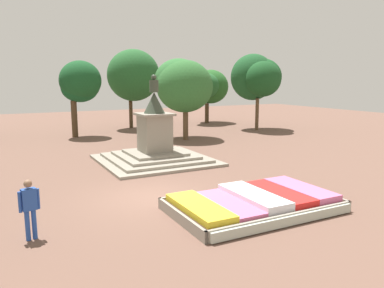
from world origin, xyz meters
TOP-DOWN VIEW (x-y plane):
  - ground_plane at (0.00, 0.00)m, footprint 82.14×82.14m
  - flower_planter at (2.64, -2.94)m, footprint 5.70×3.50m
  - statue_monument at (2.55, 5.82)m, footprint 5.78×5.78m
  - pedestrian_with_handbag at (-4.36, -1.93)m, footprint 0.56×0.29m
  - park_tree_far_left at (15.73, 14.01)m, footprint 4.58×4.82m
  - park_tree_far_right at (7.56, 12.35)m, footprint 4.41×4.49m
  - park_tree_street_side at (1.00, 16.86)m, footprint 3.16×3.05m
  - park_tree_mid_canopy at (14.47, 20.38)m, footprint 4.60×4.31m
  - park_tree_distant at (6.25, 19.87)m, footprint 4.72×4.38m

SIDE VIEW (x-z plane):
  - ground_plane at x=0.00m, z-range 0.00..0.00m
  - flower_planter at x=2.64m, z-range -0.05..0.56m
  - statue_monument at x=2.55m, z-range -1.47..3.21m
  - pedestrian_with_handbag at x=-4.36m, z-range 0.14..1.87m
  - park_tree_mid_canopy at x=14.47m, z-range 1.01..6.42m
  - park_tree_street_side at x=1.00m, z-range 1.14..6.99m
  - park_tree_far_right at x=7.56m, z-range 1.11..7.07m
  - park_tree_far_left at x=15.73m, z-range 1.26..7.91m
  - park_tree_distant at x=6.25m, z-range 1.33..8.41m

